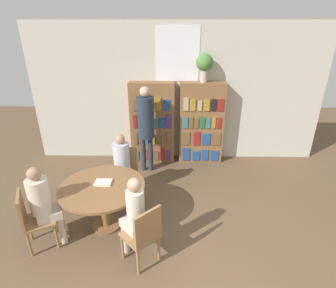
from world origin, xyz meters
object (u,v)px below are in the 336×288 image
at_px(bookshelf_left, 152,123).
at_px(chair_left_side, 125,169).
at_px(bookshelf_right, 201,123).
at_px(chair_near_camera, 33,218).
at_px(chair_far_side, 143,233).
at_px(flower_vase, 204,64).
at_px(seated_reader_right, 134,214).
at_px(librarian_standing, 146,120).
at_px(reading_table, 103,192).
at_px(seated_reader_left, 121,163).
at_px(seated_reader_back, 44,201).

xyz_separation_m(bookshelf_left, chair_left_side, (-0.41, -1.34, -0.41)).
xyz_separation_m(bookshelf_right, chair_near_camera, (-2.54, -2.71, -0.41)).
relative_size(bookshelf_left, chair_far_side, 2.05).
relative_size(flower_vase, chair_far_side, 0.65).
height_order(bookshelf_left, chair_left_side, bookshelf_left).
bearing_deg(seated_reader_right, chair_near_camera, 130.47).
relative_size(seated_reader_right, librarian_standing, 0.67).
bearing_deg(bookshelf_right, bookshelf_left, 179.98).
distance_m(chair_far_side, librarian_standing, 2.57).
height_order(reading_table, seated_reader_left, seated_reader_left).
xyz_separation_m(bookshelf_left, bookshelf_right, (1.09, -0.00, -0.00)).
bearing_deg(librarian_standing, bookshelf_right, 23.04).
bearing_deg(chair_left_side, reading_table, 90.00).
xyz_separation_m(bookshelf_right, librarian_standing, (-1.18, -0.50, 0.23)).
bearing_deg(librarian_standing, reading_table, -105.35).
height_order(reading_table, chair_left_side, chair_left_side).
height_order(bookshelf_right, seated_reader_right, bookshelf_right).
height_order(seated_reader_right, seated_reader_back, seated_reader_back).
relative_size(bookshelf_right, librarian_standing, 0.99).
bearing_deg(chair_far_side, seated_reader_back, 121.78).
distance_m(flower_vase, chair_far_side, 3.58).
height_order(chair_near_camera, librarian_standing, librarian_standing).
bearing_deg(seated_reader_left, chair_far_side, 119.97).
xyz_separation_m(reading_table, seated_reader_back, (-0.71, -0.34, 0.08)).
height_order(seated_reader_left, seated_reader_right, seated_reader_right).
bearing_deg(bookshelf_left, chair_far_side, -88.42).
height_order(bookshelf_right, seated_reader_back, bookshelf_right).
height_order(chair_left_side, seated_reader_right, seated_reader_right).
bearing_deg(bookshelf_right, reading_table, -126.10).
relative_size(reading_table, chair_near_camera, 1.42).
xyz_separation_m(chair_far_side, seated_reader_left, (-0.53, 1.47, 0.20)).
distance_m(reading_table, librarian_standing, 1.92).
distance_m(reading_table, chair_far_side, 0.97).
height_order(flower_vase, seated_reader_right, flower_vase).
height_order(bookshelf_right, reading_table, bookshelf_right).
relative_size(bookshelf_left, seated_reader_left, 1.49).
bearing_deg(reading_table, seated_reader_right, -46.22).
bearing_deg(seated_reader_back, chair_left_side, 119.96).
xyz_separation_m(chair_near_camera, seated_reader_right, (1.40, -0.14, 0.19)).
distance_m(bookshelf_right, reading_table, 2.85).
distance_m(bookshelf_right, seated_reader_left, 2.17).
bearing_deg(bookshelf_left, flower_vase, 0.24).
relative_size(chair_far_side, librarian_standing, 0.48).
relative_size(seated_reader_left, seated_reader_right, 0.99).
height_order(bookshelf_right, seated_reader_left, bookshelf_right).
height_order(bookshelf_right, flower_vase, flower_vase).
bearing_deg(reading_table, seated_reader_left, 79.78).
bearing_deg(bookshelf_left, chair_near_camera, -118.17).
height_order(bookshelf_left, seated_reader_right, bookshelf_left).
distance_m(chair_near_camera, librarian_standing, 2.67).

